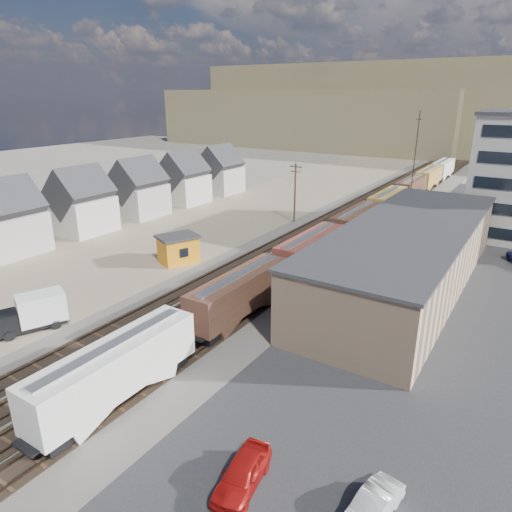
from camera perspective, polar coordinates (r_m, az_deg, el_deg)
The scene contains 15 objects.
ground at distance 42.12m, azimuth -12.55°, elevation -10.50°, with size 300.00×300.00×0.00m, color #6B6356.
ballast_bed at distance 82.29m, azimuth 12.68°, elevation 4.58°, with size 18.00×200.00×0.06m, color #4C4742.
dirt_yard at distance 82.71m, azimuth -2.94°, elevation 5.11°, with size 24.00×180.00×0.03m, color #85765B.
asphalt_lot at distance 63.68m, azimuth 26.52°, elevation -1.54°, with size 26.00×120.00×0.04m, color #232326.
rail_tracks at distance 82.45m, azimuth 12.33°, elevation 4.70°, with size 11.40×200.00×0.24m.
freight_train at distance 76.59m, azimuth 14.39°, elevation 5.46°, with size 3.00×119.74×4.46m.
warehouse at distance 54.16m, azimuth 18.42°, elevation 0.15°, with size 12.40×40.40×7.25m.
utility_pole_north at distance 77.27m, azimuth 4.90°, elevation 8.04°, with size 2.20×0.32×10.00m.
radio_mast at distance 88.26m, azimuth 19.17°, elevation 11.02°, with size 1.20×0.16×18.00m.
townhouse_row at distance 80.37m, azimuth -17.59°, elevation 6.95°, with size 8.15×68.16×10.47m.
hills_north at distance 194.84m, azimuth 25.89°, elevation 15.88°, with size 265.00×80.00×32.00m.
box_truck at distance 47.20m, azimuth -26.12°, elevation -6.37°, with size 4.61×6.72×3.38m.
maintenance_shed at distance 59.80m, azimuth -9.70°, elevation 0.92°, with size 5.51×6.10×3.65m.
parked_car_red at distance 28.16m, azimuth -1.73°, elevation -25.60°, with size 2.00×4.97×1.69m, color #A5120F.
parked_car_white at distance 27.55m, azimuth 14.34°, elevation -28.06°, with size 1.53×4.37×1.44m, color silver.
Camera 1 is at (26.72, -24.99, 20.88)m, focal length 32.00 mm.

